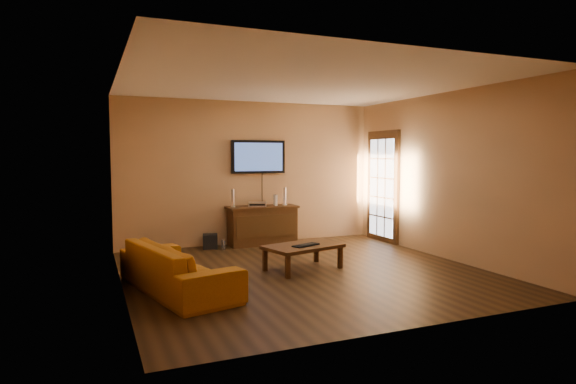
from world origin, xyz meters
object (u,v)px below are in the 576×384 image
game_console (276,200)px  television (258,157)px  subwoofer (210,241)px  speaker_right (285,197)px  bottle (223,245)px  sofa (178,259)px  speaker_left (233,199)px  av_receiver (257,204)px  coffee_table (303,248)px  media_console (262,225)px  keyboard (306,245)px

game_console → television: bearing=152.5°
television → subwoofer: (-1.01, -0.23, -1.52)m
speaker_right → bottle: size_ratio=1.70×
sofa → speaker_left: speaker_left is taller
av_receiver → speaker_left: bearing=-161.5°
sofa → speaker_right: size_ratio=5.95×
coffee_table → speaker_right: 2.28m
coffee_table → subwoofer: (-0.89, 2.11, -0.19)m
av_receiver → bottle: (-0.74, -0.28, -0.67)m
game_console → subwoofer: 1.46m
sofa → game_console: bearing=-55.8°
media_console → subwoofer: (-1.01, -0.01, -0.24)m
speaker_left → coffee_table: bearing=-78.4°
television → media_console: bearing=-90.0°
media_console → coffee_table: (-0.12, -2.12, -0.04)m
av_receiver → bottle: size_ratio=1.67×
speaker_right → game_console: bearing=176.0°
coffee_table → speaker_left: (-0.44, 2.16, 0.56)m
television → speaker_right: 0.92m
speaker_left → av_receiver: size_ratio=0.99×
media_console → subwoofer: size_ratio=5.12×
game_console → sofa: bearing=-125.4°
media_console → bottle: bearing=-162.9°
speaker_left → subwoofer: (-0.45, -0.05, -0.75)m
sofa → keyboard: sofa is taller
television → bottle: 1.83m
sofa → speaker_right: speaker_right is taller
media_console → coffee_table: 2.12m
subwoofer → game_console: bearing=14.8°
speaker_right → keyboard: (-0.58, -2.22, -0.51)m
game_console → keyboard: bearing=-93.5°
media_console → subwoofer: media_console is taller
media_console → keyboard: media_console is taller
game_console → bottle: game_console is taller
television → coffee_table: size_ratio=0.86×
speaker_right → game_console: (-0.19, 0.01, -0.06)m
av_receiver → game_console: size_ratio=1.64×
sofa → av_receiver: av_receiver is taller
speaker_right → bottle: speaker_right is taller
game_console → media_console: bearing=-168.2°
subwoofer → coffee_table: bearing=-54.0°
speaker_right → keyboard: size_ratio=0.74×
television → sofa: 3.63m
media_console → television: television is taller
game_console → bottle: 1.36m
television → game_console: (0.28, -0.19, -0.82)m
television → sofa: (-2.01, -2.75, -1.25)m
coffee_table → av_receiver: 2.19m
coffee_table → keyboard: 0.10m
speaker_left → bottle: speaker_left is taller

